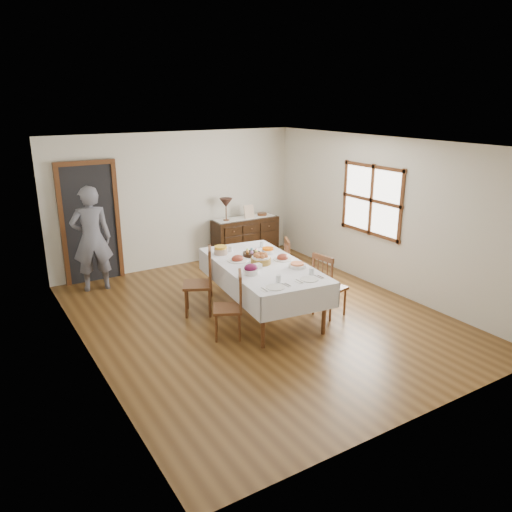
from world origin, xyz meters
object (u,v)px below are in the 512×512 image
chair_left_near (231,305)px  table_lamp (226,204)px  dining_table (262,270)px  sideboard (245,238)px  chair_left_far (201,281)px  person (91,235)px  chair_right_near (328,285)px  chair_right_far (295,267)px

chair_left_near → table_lamp: 3.53m
dining_table → table_lamp: bearing=79.3°
chair_left_near → sideboard: size_ratio=0.68×
sideboard → chair_left_near: bearing=-123.5°
chair_left_far → chair_left_near: bearing=26.6°
chair_left_far → person: person is taller
dining_table → chair_left_near: 0.93m
chair_right_near → sideboard: chair_right_near is taller
dining_table → chair_left_far: bearing=153.4°
chair_right_far → chair_left_near: bearing=141.9°
dining_table → chair_left_far: (-0.78, 0.51, -0.19)m
sideboard → chair_right_far: bearing=-99.1°
chair_left_far → table_lamp: table_lamp is taller
person → chair_left_far: bearing=129.3°
chair_left_far → sideboard: (2.03, 2.12, -0.11)m
dining_table → table_lamp: (0.80, 2.63, 0.47)m
dining_table → chair_left_far: chair_left_far is taller
chair_right_near → chair_right_far: size_ratio=1.03×
dining_table → chair_left_near: size_ratio=2.62×
dining_table → table_lamp: size_ratio=5.40×
chair_left_far → table_lamp: 2.73m
chair_right_far → sideboard: size_ratio=0.70×
dining_table → chair_right_far: chair_right_far is taller
dining_table → person: (-1.92, 2.39, 0.26)m
person → table_lamp: person is taller
person → chair_right_near: bearing=140.6°
chair_right_far → person: (-2.80, 2.01, 0.48)m
chair_left_far → chair_right_far: 1.67m
chair_left_near → sideboard: (2.03, 3.07, -0.06)m
dining_table → sideboard: 2.92m
chair_right_far → sideboard: 2.27m
chair_right_far → person: bearing=79.9°
chair_right_far → chair_right_near: bearing=-159.4°
chair_right_near → sideboard: size_ratio=0.72×
table_lamp → chair_left_near: bearing=-117.4°
chair_left_near → chair_left_far: chair_left_far is taller
table_lamp → chair_left_far: bearing=-126.8°
dining_table → sideboard: size_ratio=1.79×
chair_left_near → table_lamp: table_lamp is taller
dining_table → chair_right_near: (0.80, -0.59, -0.21)m
person → table_lamp: bearing=-166.8°
sideboard → person: bearing=-175.8°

